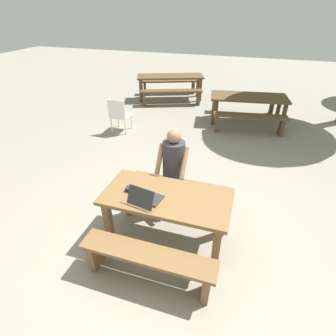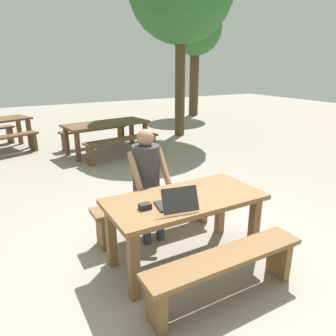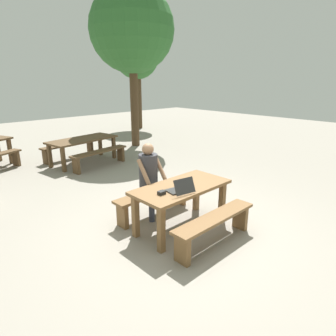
# 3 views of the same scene
# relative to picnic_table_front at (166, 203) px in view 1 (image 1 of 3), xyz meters

# --- Properties ---
(ground_plane) EXTENTS (30.00, 30.00, 0.00)m
(ground_plane) POSITION_rel_picnic_table_front_xyz_m (0.00, 0.00, -0.62)
(ground_plane) COLOR gray
(picnic_table_front) EXTENTS (1.62, 0.79, 0.75)m
(picnic_table_front) POSITION_rel_picnic_table_front_xyz_m (0.00, 0.00, 0.00)
(picnic_table_front) COLOR brown
(picnic_table_front) RESTS_ON ground
(bench_near) EXTENTS (1.57, 0.30, 0.45)m
(bench_near) POSITION_rel_picnic_table_front_xyz_m (0.00, -0.68, -0.29)
(bench_near) COLOR brown
(bench_near) RESTS_ON ground
(bench_far) EXTENTS (1.57, 0.30, 0.45)m
(bench_far) POSITION_rel_picnic_table_front_xyz_m (0.00, 0.68, -0.29)
(bench_far) COLOR brown
(bench_far) RESTS_ON ground
(laptop) EXTENTS (0.39, 0.39, 0.24)m
(laptop) POSITION_rel_picnic_table_front_xyz_m (-0.21, -0.18, 0.18)
(laptop) COLOR #2D2D2D
(laptop) RESTS_ON picnic_table_front
(small_pouch) EXTENTS (0.11, 0.08, 0.05)m
(small_pouch) POSITION_rel_picnic_table_front_xyz_m (-0.47, -0.05, 0.15)
(small_pouch) COLOR black
(small_pouch) RESTS_ON picnic_table_front
(person_seated) EXTENTS (0.43, 0.42, 1.34)m
(person_seated) POSITION_rel_picnic_table_front_xyz_m (-0.11, 0.65, 0.16)
(person_seated) COLOR #333847
(person_seated) RESTS_ON ground
(plastic_chair) EXTENTS (0.45, 0.45, 0.85)m
(plastic_chair) POSITION_rel_picnic_table_front_xyz_m (-2.22, 3.05, -0.18)
(plastic_chair) COLOR white
(plastic_chair) RESTS_ON ground
(picnic_table_mid) EXTENTS (2.07, 1.13, 0.72)m
(picnic_table_mid) POSITION_rel_picnic_table_front_xyz_m (0.75, 4.68, -0.00)
(picnic_table_mid) COLOR brown
(picnic_table_mid) RESTS_ON ground
(bench_mid_south) EXTENTS (1.79, 0.56, 0.47)m
(bench_mid_south) POSITION_rel_picnic_table_front_xyz_m (0.86, 3.96, -0.27)
(bench_mid_south) COLOR brown
(bench_mid_south) RESTS_ON ground
(bench_mid_north) EXTENTS (1.79, 0.56, 0.47)m
(bench_mid_north) POSITION_rel_picnic_table_front_xyz_m (0.64, 5.40, -0.27)
(bench_mid_north) COLOR brown
(bench_mid_north) RESTS_ON ground
(picnic_table_rear) EXTENTS (2.26, 1.45, 0.77)m
(picnic_table_rear) POSITION_rel_picnic_table_front_xyz_m (-1.83, 5.99, 0.04)
(picnic_table_rear) COLOR brown
(picnic_table_rear) RESTS_ON ground
(bench_rear_south) EXTENTS (1.90, 0.97, 0.47)m
(bench_rear_south) POSITION_rel_picnic_table_front_xyz_m (-1.61, 5.41, -0.27)
(bench_rear_south) COLOR brown
(bench_rear_south) RESTS_ON ground
(bench_rear_north) EXTENTS (1.90, 0.97, 0.47)m
(bench_rear_north) POSITION_rel_picnic_table_front_xyz_m (-2.05, 6.56, -0.27)
(bench_rear_north) COLOR brown
(bench_rear_north) RESTS_ON ground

